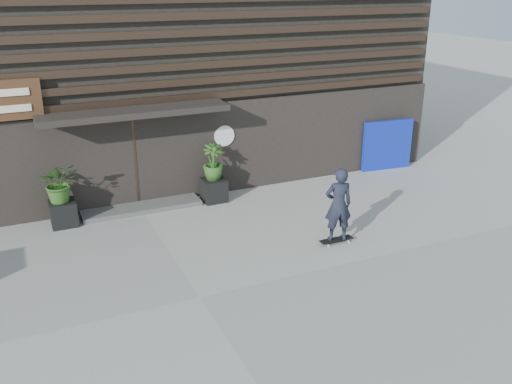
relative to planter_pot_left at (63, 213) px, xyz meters
name	(u,v)px	position (x,y,z in m)	size (l,w,h in m)	color
ground	(200,297)	(1.90, -4.40, -0.30)	(80.00, 80.00, 0.00)	#9D9B95
entrance_step	(141,207)	(1.90, 0.20, -0.24)	(3.00, 0.80, 0.12)	#4A4A48
planter_pot_left	(63,213)	(0.00, 0.00, 0.00)	(0.60, 0.60, 0.60)	black
bamboo_left	(59,182)	(0.00, 0.00, 0.78)	(0.86, 0.75, 0.96)	#2D591E
planter_pot_right	(214,190)	(3.80, 0.00, 0.00)	(0.60, 0.60, 0.60)	black
bamboo_right	(213,162)	(3.80, 0.00, 0.78)	(0.54, 0.54, 0.96)	#2D591E
blue_tarp	(387,145)	(9.53, 0.30, 0.46)	(1.63, 0.12, 1.53)	#0C1EA3
building	(92,30)	(1.90, 5.56, 3.69)	(18.00, 11.00, 8.00)	black
skateboarder	(338,205)	(5.41, -3.49, 0.62)	(0.78, 0.53, 1.76)	black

